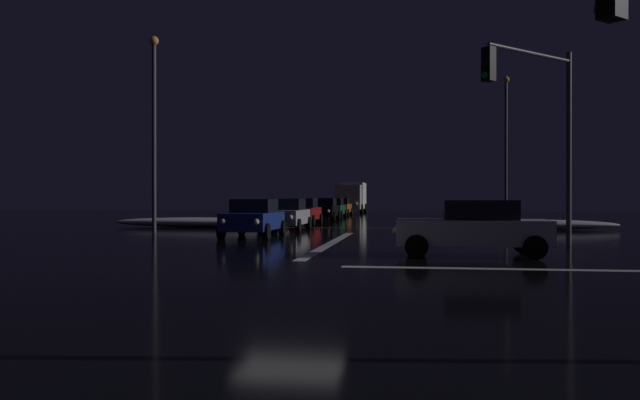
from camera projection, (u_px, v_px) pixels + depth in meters
name	position (u px, v px, depth m)	size (l,w,h in m)	color
ground	(290.00, 268.00, 15.88)	(120.00, 120.00, 0.10)	black
stop_line_north	(331.00, 243.00, 23.65)	(0.35, 13.41, 0.01)	white
centre_line_ns	(358.00, 228.00, 35.13)	(22.00, 0.15, 0.01)	yellow
crosswalk_bar_east	(640.00, 271.00, 14.75)	(13.41, 0.40, 0.01)	white
snow_bank_left_curb	(200.00, 222.00, 36.13)	(9.95, 1.50, 0.53)	white
snow_bank_right_curb	(528.00, 225.00, 33.42)	(8.87, 1.50, 0.52)	white
sedan_blue	(253.00, 218.00, 27.23)	(2.02, 4.33, 1.57)	navy
sedan_silver	(286.00, 214.00, 32.58)	(2.02, 4.33, 1.57)	#B7B7BC
sedan_red	(302.00, 211.00, 39.32)	(2.02, 4.33, 1.57)	maroon
sedan_black	(323.00, 209.00, 45.82)	(2.02, 4.33, 1.57)	black
sedan_green	(332.00, 208.00, 51.52)	(2.02, 4.33, 1.57)	#14512D
sedan_orange	(339.00, 207.00, 57.94)	(2.02, 4.33, 1.57)	#C66014
box_truck	(351.00, 196.00, 65.65)	(2.68, 8.28, 3.08)	beige
sedan_white_crossing	(474.00, 227.00, 18.54)	(4.33, 2.02, 1.57)	silver
traffic_signal_ne	(538.00, 108.00, 21.78)	(3.36, 3.36, 6.66)	#4C4C51
streetlamp_left_near	(154.00, 120.00, 30.44)	(0.44, 0.44, 9.08)	#424247
streetlamp_right_far	(506.00, 138.00, 43.73)	(0.44, 0.44, 9.67)	#424247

